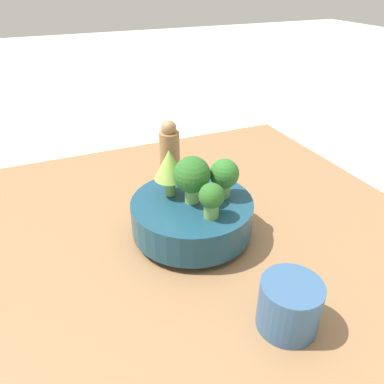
% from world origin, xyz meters
% --- Properties ---
extents(ground_plane, '(6.00, 6.00, 0.00)m').
position_xyz_m(ground_plane, '(0.00, 0.00, 0.00)').
color(ground_plane, beige).
extents(table, '(0.94, 0.86, 0.03)m').
position_xyz_m(table, '(0.00, 0.00, 0.02)').
color(table, olive).
rests_on(table, ground_plane).
extents(bowl, '(0.23, 0.23, 0.08)m').
position_xyz_m(bowl, '(-0.01, -0.03, 0.07)').
color(bowl, navy).
rests_on(bowl, table).
extents(romanesco_piece_far, '(0.06, 0.06, 0.09)m').
position_xyz_m(romanesco_piece_far, '(-0.03, 0.01, 0.17)').
color(romanesco_piece_far, '#6BA34C').
rests_on(romanesco_piece_far, bowl).
extents(broccoli_floret_front, '(0.05, 0.05, 0.07)m').
position_xyz_m(broccoli_floret_front, '(0.01, -0.09, 0.15)').
color(broccoli_floret_front, '#609347').
rests_on(broccoli_floret_front, bowl).
extents(broccoli_floret_center, '(0.07, 0.07, 0.09)m').
position_xyz_m(broccoli_floret_center, '(-0.01, -0.03, 0.16)').
color(broccoli_floret_center, '#7AB256').
rests_on(broccoli_floret_center, bowl).
extents(broccoli_floret_right, '(0.06, 0.06, 0.08)m').
position_xyz_m(broccoli_floret_right, '(0.06, -0.04, 0.15)').
color(broccoli_floret_right, '#609347').
rests_on(broccoli_floret_right, bowl).
extents(cup, '(0.09, 0.09, 0.08)m').
position_xyz_m(cup, '(0.04, -0.29, 0.07)').
color(cup, '#33567F').
rests_on(cup, table).
extents(pepper_mill, '(0.05, 0.05, 0.16)m').
position_xyz_m(pepper_mill, '(0.03, 0.18, 0.11)').
color(pepper_mill, '#997047').
rests_on(pepper_mill, table).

